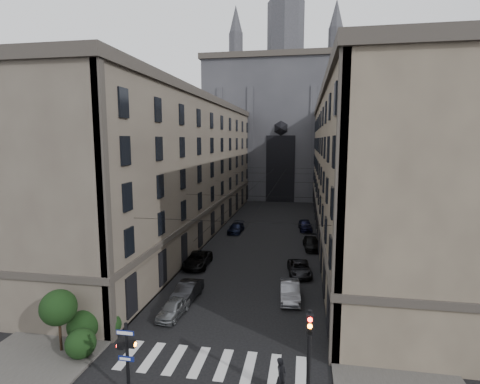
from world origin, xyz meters
The scene contains 19 objects.
sidewalk_left centered at (-10.50, 36.00, 0.07)m, with size 7.00×80.00×0.15m, color #383533.
sidewalk_right centered at (10.50, 36.00, 0.07)m, with size 7.00×80.00×0.15m, color #383533.
zebra_crossing centered at (0.00, 5.00, 0.01)m, with size 11.00×3.20×0.01m, color beige.
building_left centered at (-13.44, 36.00, 9.34)m, with size 13.60×60.60×18.85m.
building_right centered at (13.44, 36.00, 9.34)m, with size 13.60×60.60×18.85m.
gothic_tower centered at (0.00, 74.96, 17.80)m, with size 35.00×23.00×58.00m.
pedestrian_signal_left centered at (-3.51, 1.50, 2.32)m, with size 1.02×0.38×4.00m.
traffic_light_right centered at (5.60, 1.92, 3.29)m, with size 0.34×0.50×5.20m.
shrub_cluster centered at (-8.72, 5.01, 1.80)m, with size 3.90×4.40×3.90m.
tram_wires centered at (0.00, 35.63, 7.25)m, with size 14.00×60.00×0.43m.
car_left_near centered at (-4.29, 10.29, 0.64)m, with size 1.50×3.74×1.27m, color slate.
car_left_midnear centered at (-4.20, 13.27, 0.72)m, with size 1.52×4.37×1.44m, color black.
car_left_midfar centered at (-5.67, 21.43, 0.71)m, with size 2.34×5.07×1.41m, color black.
car_left_far centered at (-4.35, 36.28, 0.65)m, with size 1.82×4.47×1.30m, color black.
car_right_near centered at (4.20, 14.80, 0.74)m, with size 1.56×4.47×1.47m, color slate.
car_right_midnear centered at (4.88, 20.78, 0.64)m, with size 2.12×4.61×1.28m, color black.
car_right_midfar centered at (6.20, 29.86, 0.69)m, with size 1.93×4.74×1.38m, color black.
car_right_far centered at (5.39, 39.28, 0.77)m, with size 1.82×4.53×1.54m, color black.
pedestrian centered at (4.24, 3.00, 1.00)m, with size 0.73×0.48×2.00m, color black.
Camera 1 is at (5.22, -14.94, 13.16)m, focal length 28.00 mm.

